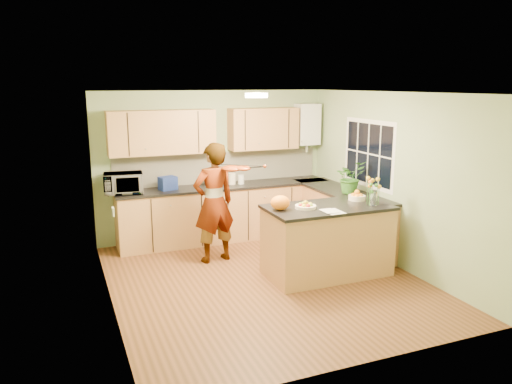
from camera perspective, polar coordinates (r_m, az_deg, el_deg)
name	(u,v)px	position (r m, az deg, el deg)	size (l,w,h in m)	color
floor	(265,280)	(6.87, 1.00, -10.04)	(4.50, 4.50, 0.00)	#533217
ceiling	(265,93)	(6.36, 1.08, 11.29)	(4.00, 4.50, 0.02)	silver
wall_back	(214,165)	(8.58, -4.86, 3.14)	(4.00, 0.02, 2.50)	#8AA072
wall_front	(363,239)	(4.58, 12.16, -5.30)	(4.00, 0.02, 2.50)	#8AA072
wall_left	(106,204)	(6.02, -16.75, -1.31)	(0.02, 4.50, 2.50)	#8AA072
wall_right	(392,179)	(7.50, 15.26, 1.40)	(0.02, 4.50, 2.50)	#8AA072
back_counter	(225,212)	(8.49, -3.51, -2.32)	(3.64, 0.62, 0.94)	#A86E43
right_counter	(341,219)	(8.19, 9.68, -3.03)	(0.62, 2.24, 0.94)	#A86E43
splashback	(220,167)	(8.60, -4.18, 2.84)	(3.60, 0.02, 0.52)	white
upper_cabinets	(206,131)	(8.29, -5.75, 6.98)	(3.20, 0.34, 0.70)	#A86E43
boiler	(307,124)	(9.00, 5.86, 7.70)	(0.40, 0.30, 0.86)	white
window_right	(368,154)	(7.92, 12.72, 4.31)	(0.01, 1.30, 1.05)	white
light_switch	(113,212)	(5.43, -16.01, -2.18)	(0.02, 0.09, 0.09)	white
ceiling_lamp	(256,95)	(6.63, 0.05, 11.00)	(0.30, 0.30, 0.07)	#FFEABF
peninsula_island	(327,240)	(6.98, 8.15, -5.49)	(1.71, 0.88, 0.98)	#A86E43
fruit_dish	(306,205)	(6.68, 5.69, -1.53)	(0.28, 0.28, 0.10)	#F6E4C5
orange_bowl	(357,196)	(7.25, 11.46, -0.45)	(0.24, 0.24, 0.14)	#F6E4C5
flower_vase	(374,184)	(6.96, 13.37, 0.84)	(0.23, 0.23, 0.43)	silver
orange_bag	(280,203)	(6.55, 2.78, -1.23)	(0.26, 0.22, 0.20)	orange
papers	(333,211)	(6.55, 8.84, -2.20)	(0.22, 0.30, 0.01)	silver
violinist	(214,203)	(7.36, -4.83, -1.25)	(0.65, 0.43, 1.79)	#DEA488
violin	(231,168)	(7.11, -2.84, 2.70)	(0.67, 0.27, 0.13)	#541805
microwave	(123,183)	(7.97, -14.93, 0.97)	(0.58, 0.39, 0.32)	white
blue_box	(168,183)	(8.12, -10.04, 1.00)	(0.27, 0.19, 0.21)	#213797
kettle	(210,178)	(8.30, -5.27, 1.59)	(0.18, 0.18, 0.33)	#B7B6BB
jar_cream	(232,179)	(8.44, -2.77, 1.52)	(0.12, 0.12, 0.19)	#F6E4C5
jar_white	(241,179)	(8.46, -1.72, 1.44)	(0.10, 0.10, 0.16)	white
potted_plant	(350,177)	(7.85, 10.70, 1.69)	(0.46, 0.40, 0.51)	#367226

